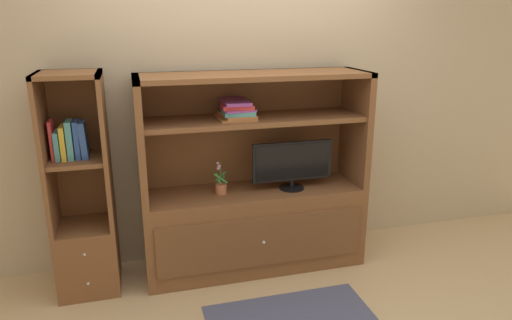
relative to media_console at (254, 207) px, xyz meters
name	(u,v)px	position (x,y,z in m)	size (l,w,h in m)	color
ground_plane	(269,290)	(0.00, -0.41, -0.49)	(8.00, 8.00, 0.00)	tan
painted_rear_wall	(243,84)	(0.00, 0.34, 0.91)	(6.00, 0.10, 2.80)	tan
media_console	(254,207)	(0.00, 0.00, 0.00)	(1.70, 0.53, 1.53)	brown
tv_monitor	(292,163)	(0.28, -0.07, 0.36)	(0.63, 0.19, 0.37)	black
potted_plant	(221,187)	(-0.27, -0.03, 0.21)	(0.10, 0.09, 0.25)	#B26642
magazine_stack	(237,110)	(-0.13, -0.01, 0.78)	(0.26, 0.34, 0.13)	#A56638
bookshelf_tall	(85,220)	(-1.25, 0.01, 0.04)	(0.41, 0.44, 1.57)	brown
upright_book_row	(70,141)	(-1.28, -0.01, 0.63)	(0.23, 0.18, 0.27)	red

